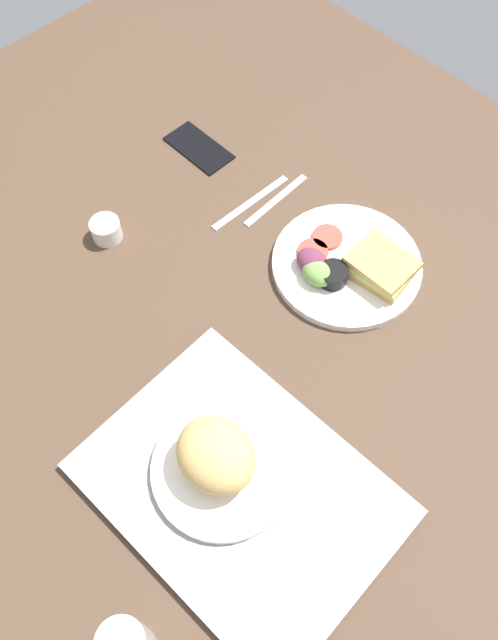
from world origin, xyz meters
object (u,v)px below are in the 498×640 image
(fork, at_px, (276,200))
(cell_phone, at_px, (199,147))
(bread_plate_near, at_px, (219,460))
(knife, at_px, (251,202))
(espresso_cup, at_px, (106,230))
(serving_tray, at_px, (240,489))
(plate_with_salad, at_px, (348,265))

(fork, xyz_separation_m, cell_phone, (0.21, 0.02, 0.00))
(bread_plate_near, xyz_separation_m, knife, (0.35, -0.40, -0.05))
(fork, bearing_deg, espresso_cup, -31.23)
(serving_tray, height_order, bread_plate_near, bread_plate_near)
(bread_plate_near, bearing_deg, knife, -49.06)
(espresso_cup, relative_size, fork, 0.33)
(fork, height_order, knife, same)
(serving_tray, bearing_deg, fork, -50.69)
(knife, bearing_deg, bread_plate_near, 42.37)
(fork, height_order, cell_phone, cell_phone)
(serving_tray, bearing_deg, bread_plate_near, 2.03)
(plate_with_salad, relative_size, espresso_cup, 4.85)
(plate_with_salad, distance_m, cell_phone, 0.41)
(plate_with_salad, relative_size, knife, 1.43)
(bread_plate_near, height_order, knife, bread_plate_near)
(plate_with_salad, relative_size, fork, 1.60)
(knife, bearing_deg, espresso_cup, -25.72)
(serving_tray, relative_size, espresso_cup, 8.04)
(espresso_cup, xyz_separation_m, fork, (-0.16, -0.29, -0.02))
(espresso_cup, distance_m, fork, 0.33)
(serving_tray, distance_m, plate_with_salad, 0.45)
(serving_tray, height_order, cell_phone, serving_tray)
(serving_tray, xyz_separation_m, fork, (0.36, -0.44, -0.01))
(plate_with_salad, height_order, knife, plate_with_salad)
(bread_plate_near, xyz_separation_m, plate_with_salad, (0.11, -0.42, -0.04))
(serving_tray, xyz_separation_m, cell_phone, (0.57, -0.43, -0.00))
(bread_plate_near, xyz_separation_m, fork, (0.32, -0.44, -0.05))
(fork, bearing_deg, cell_phone, -88.19)
(knife, bearing_deg, serving_tray, 45.71)
(bread_plate_near, height_order, fork, bread_plate_near)
(plate_with_salad, xyz_separation_m, fork, (0.21, -0.02, -0.02))
(plate_with_salad, xyz_separation_m, cell_phone, (0.41, -0.01, -0.01))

